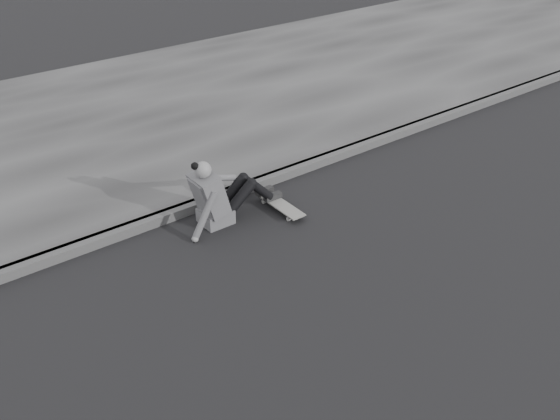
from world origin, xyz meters
The scene contains 5 objects.
ground centered at (0.00, 0.00, 0.00)m, with size 80.00×80.00×0.00m, color black.
curb centered at (0.00, 2.58, 0.06)m, with size 24.00×0.16×0.12m, color #484848.
sidewalk centered at (0.00, 5.60, 0.06)m, with size 24.00×6.00×0.12m, color #3D3D3D.
skateboard centered at (-2.25, 1.93, 0.07)m, with size 0.20×0.78×0.09m.
seated_woman centered at (-2.98, 2.17, 0.36)m, with size 1.38×0.46×0.88m.
Camera 1 is at (-6.30, -3.42, 4.08)m, focal length 40.00 mm.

